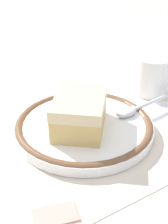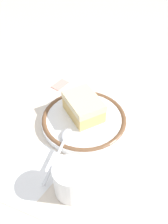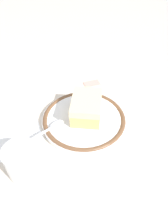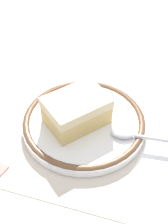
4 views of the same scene
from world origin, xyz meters
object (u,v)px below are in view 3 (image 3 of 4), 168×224
Objects in this scene: sugar_packet at (92,83)px; cake_slice at (86,107)px; plate at (84,119)px; napkin at (13,134)px; spoon at (48,129)px; cup at (23,163)px.

cake_slice is at bearing -131.50° from sugar_packet.
plate is 1.51× the size of napkin.
sugar_packet is at bearing 48.50° from cake_slice.
spoon is at bearing 176.46° from cake_slice.
cake_slice is at bearing -3.54° from spoon.
napkin is 0.29m from sugar_packet.
sugar_packet is at bearing 12.13° from napkin.
spoon is at bearing 172.61° from plate.
cake_slice is 0.80× the size of spoon.
plate is 1.39× the size of spoon.
spoon is (-0.11, 0.01, -0.02)m from cake_slice.
cup is 0.11m from napkin.
cake_slice is at bearing 27.35° from plate.
spoon is 1.09× the size of napkin.
cup is at bearing -96.68° from napkin.
plate is at bearing 14.58° from cup.
spoon is at bearing -152.19° from sugar_packet.
spoon is at bearing -35.38° from napkin.
cake_slice is at bearing -17.82° from napkin.
cake_slice is 0.20m from cup.
sugar_packet is (0.21, 0.11, -0.02)m from spoon.
plate is 1.73× the size of cake_slice.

